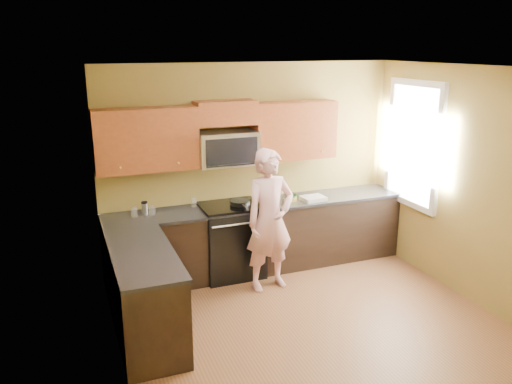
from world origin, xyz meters
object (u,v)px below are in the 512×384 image
stove (231,240)px  frying_pan (240,204)px  butter_tub (292,200)px  travel_mug (145,215)px  microwave (227,164)px  woman (270,220)px

stove → frying_pan: size_ratio=2.10×
butter_tub → travel_mug: size_ratio=0.80×
microwave → stove: bearing=-90.0°
microwave → travel_mug: size_ratio=4.63×
stove → woman: 0.73m
microwave → travel_mug: bearing=-178.1°
microwave → woman: size_ratio=0.44×
microwave → frying_pan: bearing=-52.1°
stove → microwave: bearing=90.0°
microwave → travel_mug: microwave is taller
stove → butter_tub: 0.97m
stove → butter_tub: (0.86, -0.01, 0.45)m
woman → travel_mug: 1.52m
stove → woman: (0.32, -0.53, 0.40)m
frying_pan → stove: bearing=172.5°
travel_mug → butter_tub: bearing=-2.8°
butter_tub → woman: bearing=-136.0°
woman → frying_pan: 0.54m
microwave → butter_tub: bearing=-8.7°
microwave → woman: (0.32, -0.65, -0.58)m
stove → frying_pan: frying_pan is taller
woman → butter_tub: bearing=36.0°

